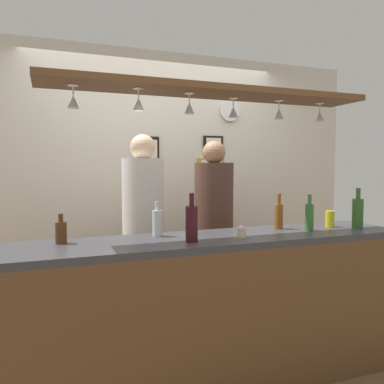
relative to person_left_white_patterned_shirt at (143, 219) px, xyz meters
name	(u,v)px	position (x,y,z in m)	size (l,w,h in m)	color
ground_plane	(197,360)	(0.31, -0.42, -1.04)	(8.00, 8.00, 0.00)	brown
back_wall	(157,183)	(0.31, 0.68, 0.26)	(4.40, 0.06, 2.60)	silver
bar_counter	(226,293)	(0.31, -0.92, -0.36)	(2.70, 0.55, 1.01)	#38383D
overhead_glass_rack	(214,91)	(0.31, -0.72, 0.92)	(2.20, 0.36, 0.04)	brown
hanging_wineglass_far_left	(73,101)	(-0.57, -0.71, 0.80)	(0.07, 0.07, 0.13)	silver
hanging_wineglass_left	(139,103)	(-0.20, -0.76, 0.80)	(0.07, 0.07, 0.13)	silver
hanging_wineglass_center_left	(189,107)	(0.13, -0.72, 0.80)	(0.07, 0.07, 0.13)	silver
hanging_wineglass_center	(233,111)	(0.48, -0.65, 0.80)	(0.07, 0.07, 0.13)	silver
hanging_wineglass_center_right	(279,113)	(0.83, -0.68, 0.80)	(0.07, 0.07, 0.13)	silver
hanging_wineglass_right	(320,115)	(1.18, -0.69, 0.80)	(0.07, 0.07, 0.13)	silver
person_left_white_patterned_shirt	(143,219)	(0.00, 0.00, 0.00)	(0.34, 0.34, 1.73)	#2D334C
person_middle_brown_shirt	(214,218)	(0.63, 0.00, -0.02)	(0.34, 0.34, 1.69)	#2D334C
bottle_beer_green_import	(309,216)	(1.02, -0.79, 0.07)	(0.06, 0.06, 0.26)	#336B2D
bottle_wine_dark_red	(192,223)	(0.09, -0.88, 0.09)	(0.08, 0.08, 0.30)	#380F19
bottle_beer_brown_stubby	(61,232)	(-0.66, -0.64, 0.04)	(0.07, 0.07, 0.18)	#512D14
bottle_soda_clear	(157,222)	(-0.05, -0.62, 0.06)	(0.06, 0.06, 0.23)	silver
bottle_beer_amber_tall	(279,215)	(0.86, -0.65, 0.07)	(0.06, 0.06, 0.26)	brown
bottle_champagne_green	(358,212)	(1.42, -0.84, 0.09)	(0.08, 0.08, 0.30)	#2D5623
drink_can	(330,219)	(1.27, -0.71, 0.03)	(0.07, 0.07, 0.12)	yellow
cupcake	(241,232)	(0.45, -0.85, 0.00)	(0.06, 0.06, 0.08)	beige
picture_frame_lower_pair	(211,167)	(0.88, 0.64, 0.42)	(0.30, 0.02, 0.18)	#B29338
picture_frame_crest	(150,150)	(0.23, 0.64, 0.59)	(0.18, 0.02, 0.26)	black
picture_frame_upper_small	(213,145)	(0.91, 0.64, 0.65)	(0.22, 0.02, 0.18)	black
wall_clock	(230,111)	(1.09, 0.63, 1.01)	(0.22, 0.22, 0.03)	white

